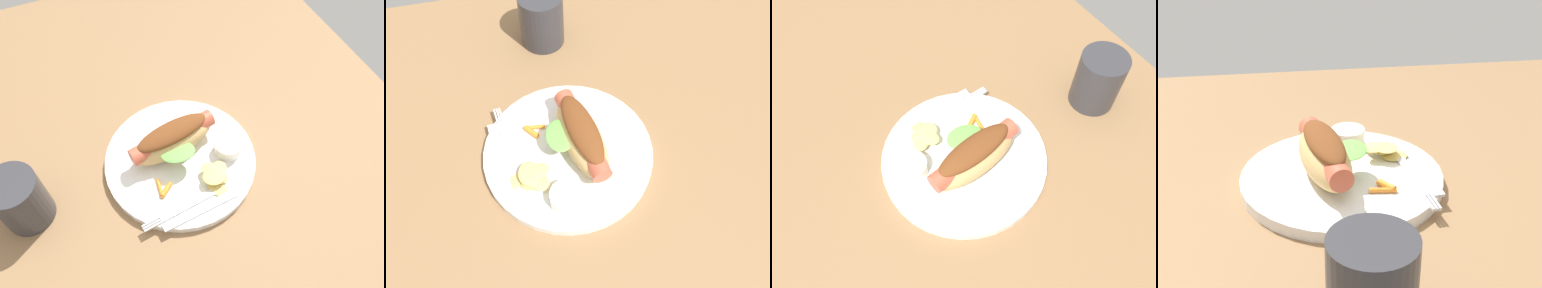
% 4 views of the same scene
% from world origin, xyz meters
% --- Properties ---
extents(ground_plane, '(1.20, 0.90, 0.02)m').
position_xyz_m(ground_plane, '(0.00, 0.00, -0.01)').
color(ground_plane, olive).
extents(plate, '(0.27, 0.27, 0.02)m').
position_xyz_m(plate, '(-0.01, -0.02, 0.01)').
color(plate, white).
rests_on(plate, ground_plane).
extents(hot_dog, '(0.10, 0.17, 0.06)m').
position_xyz_m(hot_dog, '(-0.03, -0.03, 0.05)').
color(hot_dog, tan).
rests_on(hot_dog, plate).
extents(sauce_ramekin, '(0.05, 0.05, 0.03)m').
position_xyz_m(sauce_ramekin, '(0.01, 0.06, 0.03)').
color(sauce_ramekin, white).
rests_on(sauce_ramekin, plate).
extents(fork, '(0.03, 0.16, 0.00)m').
position_xyz_m(fork, '(0.08, -0.05, 0.02)').
color(fork, silver).
rests_on(fork, plate).
extents(knife, '(0.02, 0.14, 0.00)m').
position_xyz_m(knife, '(0.10, -0.03, 0.02)').
color(knife, silver).
rests_on(knife, plate).
extents(chips_pile, '(0.07, 0.06, 0.02)m').
position_xyz_m(chips_pile, '(0.06, 0.02, 0.03)').
color(chips_pile, '#E3C86B').
rests_on(chips_pile, plate).
extents(carrot_garnish, '(0.04, 0.03, 0.01)m').
position_xyz_m(carrot_garnish, '(0.04, -0.07, 0.02)').
color(carrot_garnish, orange).
rests_on(carrot_garnish, plate).
extents(drinking_cup, '(0.08, 0.08, 0.10)m').
position_xyz_m(drinking_cup, '(-0.02, -0.29, 0.05)').
color(drinking_cup, '#333338').
rests_on(drinking_cup, ground_plane).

